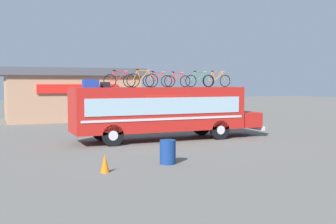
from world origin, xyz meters
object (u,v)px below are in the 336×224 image
object	(u,v)px
rooftop_bicycle_2	(142,80)
rooftop_bicycle_5	(199,80)
rooftop_bicycle_3	(157,80)
rooftop_bicycle_4	(177,81)
rooftop_bicycle_6	(217,80)
rooftop_bicycle_1	(120,80)
traffic_cone	(105,163)
luggage_bag_1	(91,83)
bus	(163,110)
luggage_bag_2	(105,85)
trash_bin	(168,152)

from	to	relation	value
rooftop_bicycle_2	rooftop_bicycle_5	xyz separation A→B (m)	(3.48, 0.18, -0.02)
rooftop_bicycle_2	rooftop_bicycle_3	bearing A→B (deg)	30.88
rooftop_bicycle_3	rooftop_bicycle_4	xyz separation A→B (m)	(1.15, -0.12, -0.01)
rooftop_bicycle_6	rooftop_bicycle_4	bearing A→B (deg)	173.01
rooftop_bicycle_2	rooftop_bicycle_4	world-z (taller)	rooftop_bicycle_2
rooftop_bicycle_1	traffic_cone	world-z (taller)	rooftop_bicycle_1
traffic_cone	rooftop_bicycle_1	bearing A→B (deg)	69.31
rooftop_bicycle_6	rooftop_bicycle_2	bearing A→B (deg)	-176.78
rooftop_bicycle_2	rooftop_bicycle_5	size ratio (longest dim) A/B	1.00
rooftop_bicycle_5	luggage_bag_1	bearing A→B (deg)	-178.52
luggage_bag_1	traffic_cone	bearing A→B (deg)	-98.69
bus	luggage_bag_2	bearing A→B (deg)	175.92
luggage_bag_1	trash_bin	size ratio (longest dim) A/B	0.81
luggage_bag_1	luggage_bag_2	distance (m)	0.98
luggage_bag_1	rooftop_bicycle_4	size ratio (longest dim) A/B	0.47
trash_bin	traffic_cone	xyz separation A→B (m)	(-2.63, -0.56, -0.14)
rooftop_bicycle_5	traffic_cone	bearing A→B (deg)	-136.83
bus	rooftop_bicycle_2	size ratio (longest dim) A/B	6.15
rooftop_bicycle_6	traffic_cone	size ratio (longest dim) A/B	2.76
luggage_bag_2	traffic_cone	world-z (taller)	luggage_bag_2
rooftop_bicycle_6	rooftop_bicycle_5	bearing A→B (deg)	-176.02
rooftop_bicycle_6	traffic_cone	bearing A→B (deg)	-140.77
rooftop_bicycle_6	bus	bearing A→B (deg)	-179.80
rooftop_bicycle_3	luggage_bag_1	bearing A→B (deg)	-170.49
luggage_bag_2	rooftop_bicycle_3	distance (m)	3.03
bus	rooftop_bicycle_5	world-z (taller)	rooftop_bicycle_5
rooftop_bicycle_3	rooftop_bicycle_6	size ratio (longest dim) A/B	0.97
bus	luggage_bag_1	xyz separation A→B (m)	(-4.04, -0.23, 1.44)
luggage_bag_2	rooftop_bicycle_4	world-z (taller)	rooftop_bicycle_4
rooftop_bicycle_5	rooftop_bicycle_2	bearing A→B (deg)	-177.03
luggage_bag_1	rooftop_bicycle_6	bearing A→B (deg)	1.88
rooftop_bicycle_1	luggage_bag_2	bearing A→B (deg)	168.53
rooftop_bicycle_5	traffic_cone	xyz separation A→B (m)	(-7.26, -6.81, -2.96)
rooftop_bicycle_1	luggage_bag_1	bearing A→B (deg)	-169.20
luggage_bag_2	rooftop_bicycle_4	bearing A→B (deg)	1.06
bus	luggage_bag_2	world-z (taller)	luggage_bag_2
trash_bin	traffic_cone	distance (m)	2.70
luggage_bag_2	rooftop_bicycle_3	size ratio (longest dim) A/B	0.26
rooftop_bicycle_4	rooftop_bicycle_2	bearing A→B (deg)	-166.30
luggage_bag_2	rooftop_bicycle_1	size ratio (longest dim) A/B	0.26
rooftop_bicycle_1	rooftop_bicycle_4	world-z (taller)	rooftop_bicycle_1
rooftop_bicycle_2	trash_bin	xyz separation A→B (m)	(-1.15, -6.07, -2.83)
rooftop_bicycle_4	rooftop_bicycle_6	distance (m)	2.40
traffic_cone	rooftop_bicycle_4	bearing A→B (deg)	49.87
rooftop_bicycle_4	bus	bearing A→B (deg)	-163.11
rooftop_bicycle_2	rooftop_bicycle_3	distance (m)	1.31
bus	rooftop_bicycle_1	bearing A→B (deg)	178.22
rooftop_bicycle_3	rooftop_bicycle_6	xyz separation A→B (m)	(3.54, -0.41, 0.02)
bus	traffic_cone	xyz separation A→B (m)	(-5.05, -6.88, -1.35)
luggage_bag_1	rooftop_bicycle_4	world-z (taller)	rooftop_bicycle_4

